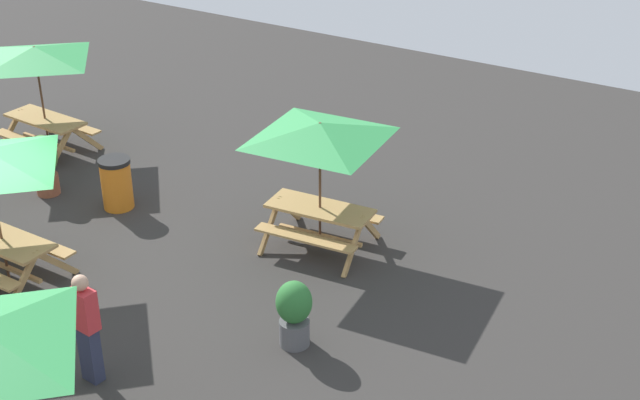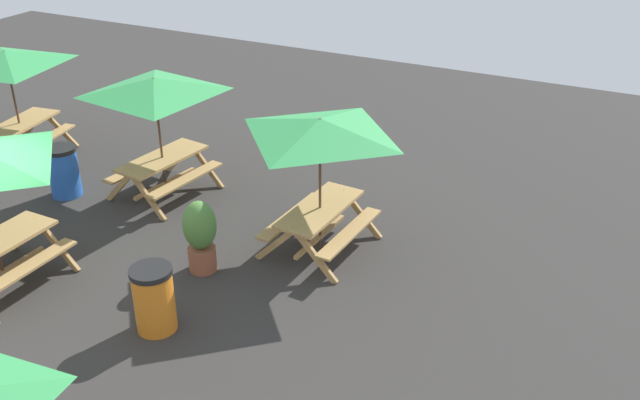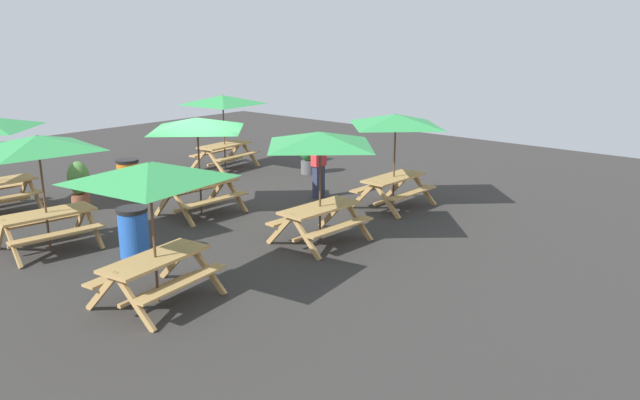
# 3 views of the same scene
# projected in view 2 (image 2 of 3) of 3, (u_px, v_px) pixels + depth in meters

# --- Properties ---
(ground_plane) EXTENTS (27.66, 27.66, 0.00)m
(ground_plane) POSITION_uv_depth(u_px,v_px,m) (0.00, 290.00, 10.79)
(ground_plane) COLOR #33302D
(ground_plane) RESTS_ON ground
(picnic_table_1) EXTENTS (2.11, 2.11, 2.34)m
(picnic_table_1) POSITION_uv_depth(u_px,v_px,m) (320.00, 137.00, 10.96)
(picnic_table_1) COLOR tan
(picnic_table_1) RESTS_ON ground
(picnic_table_5) EXTENTS (2.81, 2.81, 2.34)m
(picnic_table_5) POSITION_uv_depth(u_px,v_px,m) (155.00, 95.00, 12.71)
(picnic_table_5) COLOR tan
(picnic_table_5) RESTS_ON ground
(picnic_table_6) EXTENTS (2.80, 2.80, 2.34)m
(picnic_table_6) POSITION_uv_depth(u_px,v_px,m) (7.00, 66.00, 14.25)
(picnic_table_6) COLOR tan
(picnic_table_6) RESTS_ON ground
(trash_bin_orange) EXTENTS (0.59, 0.59, 0.98)m
(trash_bin_orange) POSITION_uv_depth(u_px,v_px,m) (154.00, 299.00, 9.75)
(trash_bin_orange) COLOR orange
(trash_bin_orange) RESTS_ON ground
(trash_bin_blue) EXTENTS (0.59, 0.59, 0.98)m
(trash_bin_blue) POSITION_uv_depth(u_px,v_px,m) (64.00, 171.00, 13.37)
(trash_bin_blue) COLOR blue
(trash_bin_blue) RESTS_ON ground
(potted_plant_0) EXTENTS (0.52, 0.52, 1.21)m
(potted_plant_0) POSITION_uv_depth(u_px,v_px,m) (200.00, 234.00, 11.01)
(potted_plant_0) COLOR #935138
(potted_plant_0) RESTS_ON ground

